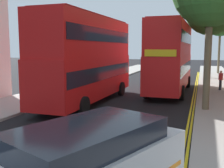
{
  "coord_description": "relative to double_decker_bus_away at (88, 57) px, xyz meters",
  "views": [
    {
      "loc": [
        4.74,
        -1.85,
        3.56
      ],
      "look_at": [
        0.5,
        11.0,
        1.8
      ],
      "focal_mm": 43.59,
      "sensor_mm": 36.0,
      "label": 1
    }
  ],
  "objects": [
    {
      "name": "sidewalk_left",
      "position": [
        -4.16,
        1.42,
        -2.96
      ],
      "size": [
        4.0,
        80.0,
        0.14
      ],
      "primitive_type": "cube",
      "color": "#9E9991",
      "rests_on": "ground"
    },
    {
      "name": "kerb_line_outer",
      "position": [
        6.74,
        -0.58,
        -3.03
      ],
      "size": [
        0.1,
        56.0,
        0.01
      ],
      "primitive_type": "cube",
      "color": "yellow",
      "rests_on": "ground"
    },
    {
      "name": "kerb_line_inner",
      "position": [
        6.58,
        -0.58,
        -3.03
      ],
      "size": [
        0.1,
        56.0,
        0.01
      ],
      "primitive_type": "cube",
      "color": "yellow",
      "rests_on": "ground"
    },
    {
      "name": "double_decker_bus_away",
      "position": [
        0.0,
        0.0,
        0.0
      ],
      "size": [
        2.95,
        10.85,
        5.64
      ],
      "color": "red",
      "rests_on": "ground"
    },
    {
      "name": "double_decker_bus_oncoming",
      "position": [
        4.68,
        6.22,
        0.0
      ],
      "size": [
        2.94,
        10.85,
        5.64
      ],
      "color": "red",
      "rests_on": "ground"
    },
    {
      "name": "pedestrian_far",
      "position": [
        8.64,
        7.72,
        -2.04
      ],
      "size": [
        0.34,
        0.22,
        1.62
      ],
      "color": "#2D2D38",
      "rests_on": "sidewalk_right"
    },
    {
      "name": "street_tree_mid",
      "position": [
        9.32,
        24.47,
        4.35
      ],
      "size": [
        4.25,
        4.25,
        9.39
      ],
      "color": "#6B6047",
      "rests_on": "sidewalk_right"
    },
    {
      "name": "street_tree_far",
      "position": [
        7.69,
        17.92,
        4.19
      ],
      "size": [
        3.94,
        3.94,
        9.12
      ],
      "color": "#6B6047",
      "rests_on": "sidewalk_right"
    },
    {
      "name": "street_tree_distant",
      "position": [
        7.67,
        8.22,
        3.8
      ],
      "size": [
        4.38,
        4.38,
        8.92
      ],
      "color": "#6B6047",
      "rests_on": "sidewalk_right"
    }
  ]
}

